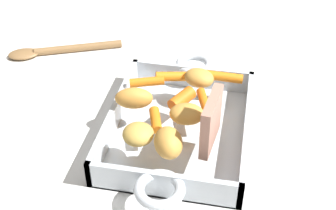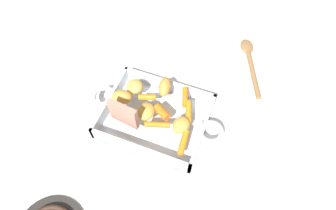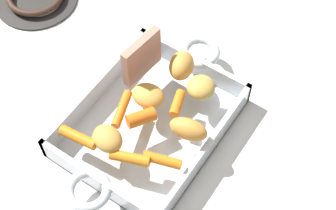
# 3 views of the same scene
# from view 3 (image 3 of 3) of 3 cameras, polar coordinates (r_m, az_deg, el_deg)

# --- Properties ---
(ground_plane) EXTENTS (1.64, 1.64, 0.00)m
(ground_plane) POSITION_cam_3_polar(r_m,az_deg,el_deg) (0.90, -2.05, -2.47)
(ground_plane) COLOR white
(roasting_dish) EXTENTS (0.40, 0.24, 0.05)m
(roasting_dish) POSITION_cam_3_polar(r_m,az_deg,el_deg) (0.88, -2.09, -1.89)
(roasting_dish) COLOR silver
(roasting_dish) RESTS_ON ground_plane
(roast_slice_outer) EXTENTS (0.08, 0.02, 0.08)m
(roast_slice_outer) POSITION_cam_3_polar(r_m,az_deg,el_deg) (0.87, -2.96, 5.39)
(roast_slice_outer) COLOR tan
(roast_slice_outer) RESTS_ON roasting_dish
(baby_carrot_northwest) EXTENTS (0.04, 0.07, 0.02)m
(baby_carrot_northwest) POSITION_cam_3_polar(r_m,az_deg,el_deg) (0.81, -4.29, -5.94)
(baby_carrot_northwest) COLOR orange
(baby_carrot_northwest) RESTS_ON roasting_dish
(baby_carrot_center_left) EXTENTS (0.05, 0.03, 0.02)m
(baby_carrot_center_left) POSITION_cam_3_polar(r_m,az_deg,el_deg) (0.85, 1.08, 0.18)
(baby_carrot_center_left) COLOR orange
(baby_carrot_center_left) RESTS_ON roasting_dish
(baby_carrot_short) EXTENTS (0.04, 0.06, 0.02)m
(baby_carrot_short) POSITION_cam_3_polar(r_m,az_deg,el_deg) (0.80, -0.65, -6.18)
(baby_carrot_short) COLOR orange
(baby_carrot_short) RESTS_ON roasting_dish
(baby_carrot_long) EXTENTS (0.06, 0.05, 0.03)m
(baby_carrot_long) POSITION_cam_3_polar(r_m,az_deg,el_deg) (0.84, -2.89, -1.51)
(baby_carrot_long) COLOR orange
(baby_carrot_long) RESTS_ON roasting_dish
(baby_carrot_center_right) EXTENTS (0.02, 0.07, 0.02)m
(baby_carrot_center_right) POSITION_cam_3_polar(r_m,az_deg,el_deg) (0.83, -10.01, -3.59)
(baby_carrot_center_right) COLOR orange
(baby_carrot_center_right) RESTS_ON roasting_dish
(baby_carrot_northeast) EXTENTS (0.07, 0.04, 0.02)m
(baby_carrot_northeast) POSITION_cam_3_polar(r_m,az_deg,el_deg) (0.85, -5.19, -0.44)
(baby_carrot_northeast) COLOR orange
(baby_carrot_northeast) RESTS_ON roasting_dish
(potato_corner) EXTENTS (0.05, 0.07, 0.04)m
(potato_corner) POSITION_cam_3_polar(r_m,az_deg,el_deg) (0.82, 2.12, -2.97)
(potato_corner) COLOR gold
(potato_corner) RESTS_ON roasting_dish
(potato_golden_large) EXTENTS (0.07, 0.06, 0.04)m
(potato_golden_large) POSITION_cam_3_polar(r_m,az_deg,el_deg) (0.89, 1.29, 4.57)
(potato_golden_large) COLOR gold
(potato_golden_large) RESTS_ON roasting_dish
(potato_halved) EXTENTS (0.05, 0.06, 0.03)m
(potato_halved) POSITION_cam_3_polar(r_m,az_deg,el_deg) (0.86, -2.25, 1.06)
(potato_halved) COLOR gold
(potato_halved) RESTS_ON roasting_dish
(potato_near_roast) EXTENTS (0.06, 0.06, 0.03)m
(potato_near_roast) POSITION_cam_3_polar(r_m,az_deg,el_deg) (0.82, -6.79, -3.77)
(potato_near_roast) COLOR gold
(potato_near_roast) RESTS_ON roasting_dish
(potato_whole) EXTENTS (0.06, 0.06, 0.03)m
(potato_whole) POSITION_cam_3_polar(r_m,az_deg,el_deg) (0.87, 3.70, 2.00)
(potato_whole) COLOR gold
(potato_whole) RESTS_ON roasting_dish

